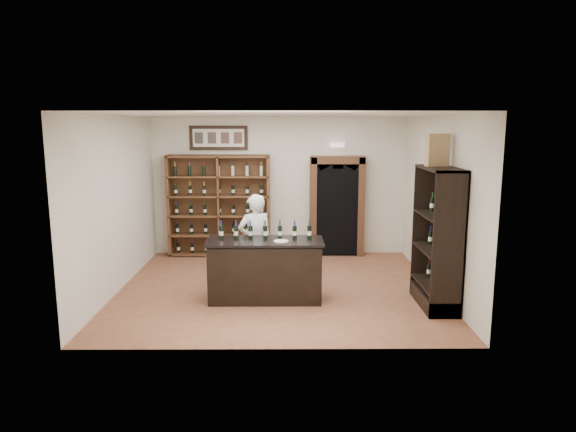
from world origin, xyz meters
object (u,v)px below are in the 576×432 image
Objects in this scene: wine_shelf at (219,206)px; tasting_counter at (265,270)px; shopkeeper at (255,242)px; counter_bottle_0 at (221,232)px; side_cabinet at (438,259)px; wine_crate at (437,150)px.

wine_shelf is 1.17× the size of tasting_counter.
shopkeeper is (0.90, -2.32, -0.27)m from wine_shelf.
shopkeeper is (-0.20, 0.61, 0.34)m from tasting_counter.
tasting_counter is 6.27× the size of counter_bottle_0.
side_cabinet reaches higher than counter_bottle_0.
tasting_counter is 3.77× the size of wine_crate.
shopkeeper is 3.34× the size of wine_crate.
side_cabinet is (3.44, -0.41, -0.35)m from counter_bottle_0.
side_cabinet is 3.06m from shopkeeper.
wine_crate is (-0.04, 0.20, 1.70)m from side_cabinet.
counter_bottle_0 is at bearing -82.33° from wine_shelf.
wine_crate is (3.41, -0.21, 1.34)m from counter_bottle_0.
counter_bottle_0 is 0.78m from shopkeeper.
wine_shelf is at bearing -91.02° from shopkeeper.
wine_crate reaches higher than tasting_counter.
tasting_counter is at bearing -69.44° from wine_shelf.
tasting_counter is at bearing 167.82° from wine_crate.
wine_shelf is 1.00× the size of side_cabinet.
shopkeeper is 3.38m from wine_crate.
side_cabinet is 1.32× the size of shopkeeper.
tasting_counter is 0.73m from shopkeeper.
wine_crate is at bearing 100.87° from side_cabinet.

